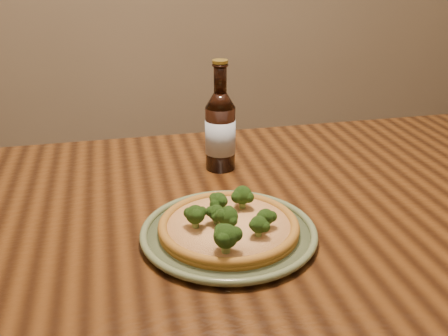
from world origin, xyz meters
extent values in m
cube|color=#44250E|center=(0.00, 0.10, 0.73)|extent=(1.60, 0.90, 0.04)
cylinder|color=#5B6848|center=(-0.19, -0.02, 0.76)|extent=(0.30, 0.30, 0.01)
torus|color=#5B6848|center=(-0.19, -0.02, 0.76)|extent=(0.33, 0.33, 0.01)
torus|color=#5B6848|center=(-0.19, -0.02, 0.76)|extent=(0.26, 0.26, 0.01)
cylinder|color=#966521|center=(-0.19, -0.02, 0.77)|extent=(0.26, 0.26, 0.01)
torus|color=#966521|center=(-0.19, -0.02, 0.78)|extent=(0.26, 0.26, 0.02)
cylinder|color=#F1DB93|center=(-0.19, -0.02, 0.78)|extent=(0.22, 0.22, 0.01)
sphere|color=#2C5019|center=(-0.21, -0.01, 0.80)|extent=(0.04, 0.04, 0.03)
sphere|color=#2C5019|center=(-0.19, -0.04, 0.81)|extent=(0.05, 0.05, 0.04)
sphere|color=#2C5019|center=(-0.25, -0.02, 0.80)|extent=(0.05, 0.05, 0.03)
sphere|color=#2C5019|center=(-0.14, -0.07, 0.80)|extent=(0.04, 0.04, 0.03)
sphere|color=#2C5019|center=(-0.21, -0.11, 0.81)|extent=(0.05, 0.05, 0.04)
sphere|color=#2C5019|center=(-0.12, -0.05, 0.80)|extent=(0.04, 0.04, 0.03)
sphere|color=#2C5019|center=(-0.15, 0.04, 0.81)|extent=(0.05, 0.05, 0.04)
sphere|color=#2C5019|center=(-0.19, 0.03, 0.80)|extent=(0.05, 0.05, 0.03)
cylinder|color=black|center=(-0.13, 0.29, 0.83)|extent=(0.07, 0.07, 0.15)
cone|color=black|center=(-0.13, 0.29, 0.92)|extent=(0.07, 0.07, 0.03)
cylinder|color=black|center=(-0.13, 0.29, 0.97)|extent=(0.03, 0.03, 0.07)
torus|color=black|center=(-0.13, 0.29, 1.00)|extent=(0.04, 0.04, 0.01)
cylinder|color=#A58C33|center=(-0.13, 0.29, 1.01)|extent=(0.04, 0.04, 0.01)
cylinder|color=silver|center=(-0.13, 0.29, 0.83)|extent=(0.07, 0.07, 0.08)
camera|label=1|loc=(-0.37, -0.83, 1.26)|focal=42.00mm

